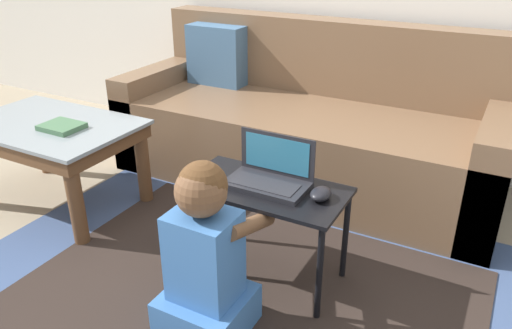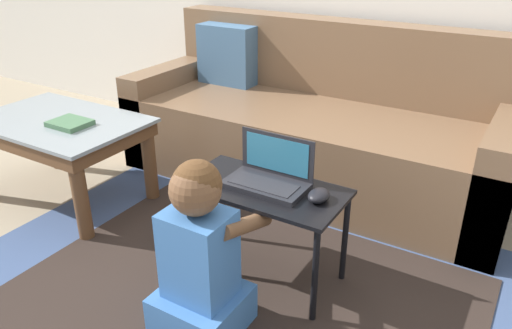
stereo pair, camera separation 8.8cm
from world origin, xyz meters
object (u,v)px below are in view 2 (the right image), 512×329
person_seated (201,257)px  computer_mouse (319,195)px  laptop_desk (264,199)px  laptop (268,177)px  book_on_table (70,123)px  couch (314,129)px  coffee_table (60,133)px

person_seated → computer_mouse: bearing=55.8°
laptop_desk → laptop: size_ratio=2.00×
book_on_table → couch: bearing=47.1°
coffee_table → person_seated: (1.19, -0.41, -0.07)m
laptop → person_seated: person_seated is taller
book_on_table → computer_mouse: bearing=0.2°
laptop_desk → computer_mouse: (0.22, 0.01, 0.07)m
laptop_desk → laptop: 0.09m
person_seated → laptop: bearing=84.0°
laptop_desk → book_on_table: size_ratio=3.37×
coffee_table → laptop_desk: (1.23, -0.04, -0.01)m
laptop_desk → book_on_table: book_on_table is taller
laptop → laptop_desk: bearing=-106.3°
laptop_desk → laptop: (0.01, 0.02, 0.09)m
coffee_table → book_on_table: (0.13, -0.03, 0.09)m
coffee_table → laptop: 1.24m
laptop → book_on_table: size_ratio=1.69×
couch → book_on_table: 1.30m
person_seated → book_on_table: person_seated is taller
couch → laptop: couch is taller
couch → laptop_desk: (0.23, -0.95, 0.07)m
couch → computer_mouse: (0.45, -0.94, 0.14)m
couch → laptop: size_ratio=6.61×
laptop_desk → person_seated: bearing=-95.4°
computer_mouse → book_on_table: 1.33m
computer_mouse → person_seated: person_seated is taller
coffee_table → computer_mouse: size_ratio=8.30×
coffee_table → computer_mouse: 1.45m
book_on_table → coffee_table: bearing=167.3°
computer_mouse → book_on_table: bearing=-179.8°
book_on_table → laptop: bearing=0.7°
coffee_table → book_on_table: bearing=-12.7°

